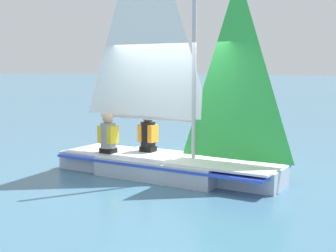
# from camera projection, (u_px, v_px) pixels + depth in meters

# --- Properties ---
(ground_plane) EXTENTS (260.00, 260.00, 0.00)m
(ground_plane) POSITION_uv_depth(u_px,v_px,m) (168.00, 175.00, 8.97)
(ground_plane) COLOR #38607A
(sailboat_main) EXTENTS (1.74, 4.57, 5.27)m
(sailboat_main) POSITION_uv_depth(u_px,v_px,m) (168.00, 136.00, 8.88)
(sailboat_main) COLOR #B2BCCC
(sailboat_main) RESTS_ON ground_plane
(sailor_helm) EXTENTS (0.32, 0.36, 1.16)m
(sailor_helm) POSITION_uv_depth(u_px,v_px,m) (148.00, 138.00, 9.51)
(sailor_helm) COLOR black
(sailor_helm) RESTS_ON ground_plane
(sailor_crew) EXTENTS (0.32, 0.36, 1.16)m
(sailor_crew) POSITION_uv_depth(u_px,v_px,m) (108.00, 140.00, 9.34)
(sailor_crew) COLOR black
(sailor_crew) RESTS_ON ground_plane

